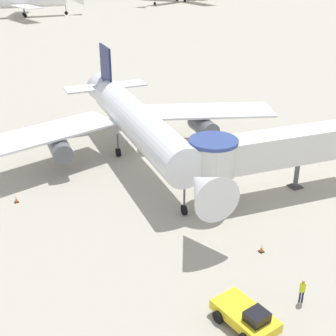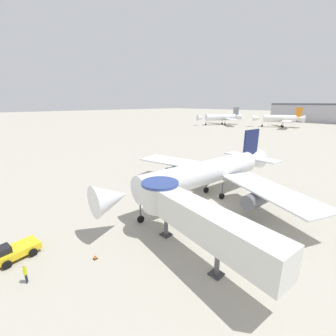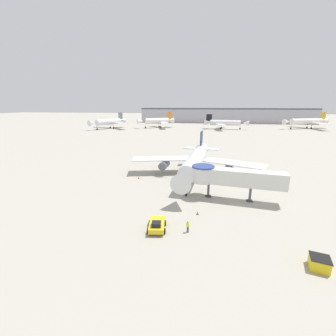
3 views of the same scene
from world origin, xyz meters
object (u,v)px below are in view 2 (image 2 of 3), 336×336
at_px(traffic_cone_near_nose, 95,256).
at_px(background_jet_orange_tail, 280,119).
at_px(main_airplane, 206,173).
at_px(traffic_cone_port_wing, 139,181).
at_px(background_jet_gray_tail, 221,117).
at_px(ground_crew_marshaller, 25,273).
at_px(jet_bridge, 189,213).
at_px(traffic_cone_starboard_wing, 288,237).
at_px(pushback_tug_yellow, 14,251).

relative_size(traffic_cone_near_nose, background_jet_orange_tail, 0.02).
xyz_separation_m(main_airplane, traffic_cone_port_wing, (-13.09, -2.91, -3.86)).
distance_m(traffic_cone_near_nose, background_jet_orange_tail, 139.24).
relative_size(main_airplane, background_jet_gray_tail, 1.06).
xyz_separation_m(main_airplane, background_jet_gray_tail, (-66.41, 103.94, 0.71)).
distance_m(ground_crew_marshaller, background_jet_gray_tail, 144.47).
bearing_deg(background_jet_gray_tail, traffic_cone_near_nose, -34.54).
bearing_deg(background_jet_orange_tail, traffic_cone_near_nose, -15.69).
relative_size(jet_bridge, ground_crew_marshaller, 9.57).
height_order(traffic_cone_near_nose, ground_crew_marshaller, ground_crew_marshaller).
distance_m(traffic_cone_near_nose, ground_crew_marshaller, 5.60).
distance_m(traffic_cone_near_nose, traffic_cone_port_wing, 21.45).
xyz_separation_m(traffic_cone_starboard_wing, background_jet_orange_tail, (-46.23, 118.28, 4.67)).
bearing_deg(pushback_tug_yellow, jet_bridge, 40.84).
bearing_deg(main_airplane, pushback_tug_yellow, -94.20).
xyz_separation_m(traffic_cone_near_nose, ground_crew_marshaller, (-1.15, -5.44, 0.69)).
distance_m(main_airplane, jet_bridge, 13.47).
bearing_deg(pushback_tug_yellow, background_jet_gray_tail, 107.66).
bearing_deg(traffic_cone_port_wing, traffic_cone_starboard_wing, 1.36).
distance_m(jet_bridge, pushback_tug_yellow, 17.08).
distance_m(traffic_cone_port_wing, background_jet_gray_tail, 119.50).
distance_m(main_airplane, background_jet_gray_tail, 123.35).
distance_m(main_airplane, background_jet_orange_tail, 120.71).
height_order(jet_bridge, background_jet_orange_tail, background_jet_orange_tail).
relative_size(traffic_cone_near_nose, traffic_cone_port_wing, 1.02).
bearing_deg(traffic_cone_near_nose, main_airplane, 94.11).
height_order(traffic_cone_port_wing, ground_crew_marshaller, ground_crew_marshaller).
bearing_deg(main_airplane, ground_crew_marshaller, -84.10).
xyz_separation_m(main_airplane, jet_bridge, (6.82, -11.62, 0.16)).
distance_m(traffic_cone_port_wing, ground_crew_marshaller, 25.11).
height_order(main_airplane, traffic_cone_near_nose, main_airplane).
distance_m(main_airplane, ground_crew_marshaller, 24.40).
distance_m(traffic_cone_near_nose, traffic_cone_starboard_wing, 20.06).
xyz_separation_m(jet_bridge, background_jet_gray_tail, (-73.23, 115.56, 0.55)).
height_order(pushback_tug_yellow, traffic_cone_near_nose, pushback_tug_yellow).
bearing_deg(traffic_cone_starboard_wing, main_airplane, 169.85).
relative_size(traffic_cone_near_nose, traffic_cone_starboard_wing, 0.82).
distance_m(traffic_cone_starboard_wing, ground_crew_marshaller, 25.28).
bearing_deg(background_jet_orange_tail, traffic_cone_starboard_wing, -8.81).
relative_size(traffic_cone_near_nose, background_jet_gray_tail, 0.02).
bearing_deg(background_jet_orange_tail, jet_bridge, -12.65).
height_order(main_airplane, pushback_tug_yellow, main_airplane).
bearing_deg(ground_crew_marshaller, pushback_tug_yellow, -152.84).
height_order(jet_bridge, background_jet_gray_tail, background_jet_gray_tail).
relative_size(jet_bridge, traffic_cone_starboard_wing, 21.43).
bearing_deg(traffic_cone_near_nose, jet_bridge, 52.55).
height_order(ground_crew_marshaller, background_jet_orange_tail, background_jet_orange_tail).
xyz_separation_m(pushback_tug_yellow, background_jet_orange_tail, (-29.30, 140.22, 4.30)).
bearing_deg(ground_crew_marshaller, background_jet_orange_tail, 130.06).
bearing_deg(main_airplane, traffic_cone_port_wing, -162.05).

